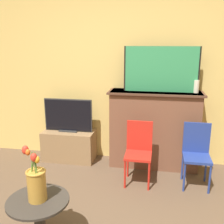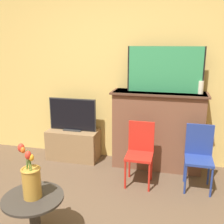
# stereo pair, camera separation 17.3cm
# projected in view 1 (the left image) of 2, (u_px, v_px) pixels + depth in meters

# --- Properties ---
(wall_back) EXTENTS (8.00, 0.06, 2.70)m
(wall_back) POSITION_uv_depth(u_px,v_px,m) (120.00, 67.00, 3.64)
(wall_back) COLOR #E0BC66
(wall_back) RESTS_ON ground
(fireplace_mantel) EXTENTS (1.24, 0.40, 1.05)m
(fireplace_mantel) POSITION_uv_depth(u_px,v_px,m) (154.00, 129.00, 3.57)
(fireplace_mantel) COLOR brown
(fireplace_mantel) RESTS_ON ground
(painting) EXTENTS (0.96, 0.03, 0.58)m
(painting) POSITION_uv_depth(u_px,v_px,m) (161.00, 69.00, 3.35)
(painting) COLOR black
(painting) RESTS_ON fireplace_mantel
(mantel_candle) EXTENTS (0.07, 0.07, 0.16)m
(mantel_candle) POSITION_uv_depth(u_px,v_px,m) (196.00, 86.00, 3.33)
(mantel_candle) COLOR silver
(mantel_candle) RESTS_ON fireplace_mantel
(tv_stand) EXTENTS (0.74, 0.37, 0.44)m
(tv_stand) POSITION_uv_depth(u_px,v_px,m) (69.00, 145.00, 3.83)
(tv_stand) COLOR olive
(tv_stand) RESTS_ON ground
(tv_monitor) EXTENTS (0.70, 0.12, 0.47)m
(tv_monitor) POSITION_uv_depth(u_px,v_px,m) (68.00, 116.00, 3.72)
(tv_monitor) COLOR #2D2D2D
(tv_monitor) RESTS_ON tv_stand
(chair_red) EXTENTS (0.31, 0.31, 0.75)m
(chair_red) POSITION_uv_depth(u_px,v_px,m) (139.00, 149.00, 3.17)
(chair_red) COLOR red
(chair_red) RESTS_ON ground
(chair_blue) EXTENTS (0.31, 0.31, 0.75)m
(chair_blue) POSITION_uv_depth(u_px,v_px,m) (196.00, 151.00, 3.11)
(chair_blue) COLOR navy
(chair_blue) RESTS_ON ground
(side_table) EXTENTS (0.51, 0.51, 0.43)m
(side_table) POSITION_uv_depth(u_px,v_px,m) (39.00, 215.00, 2.17)
(side_table) COLOR #332D28
(side_table) RESTS_ON ground
(vase_tulips) EXTENTS (0.20, 0.16, 0.45)m
(vase_tulips) POSITION_uv_depth(u_px,v_px,m) (36.00, 182.00, 2.09)
(vase_tulips) COLOR #B78433
(vase_tulips) RESTS_ON side_table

